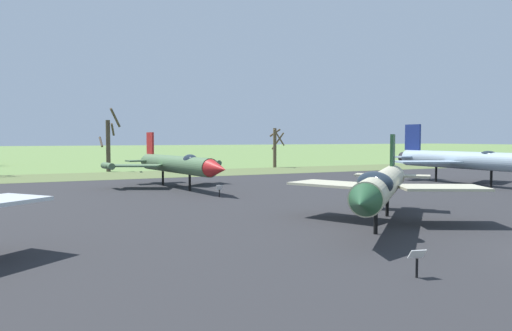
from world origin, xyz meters
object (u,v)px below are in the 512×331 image
object	(u,v)px
jet_fighter_front_right	(466,160)
info_placard_rear_left	(219,190)
info_placard_front_left	(417,260)
jet_fighter_rear_left	(177,164)
jet_fighter_front_left	(382,185)

from	to	relation	value
jet_fighter_front_right	info_placard_rear_left	size ratio (longest dim) A/B	17.81
jet_fighter_front_right	info_placard_rear_left	distance (m)	24.13
info_placard_front_left	info_placard_rear_left	world-z (taller)	info_placard_rear_left
jet_fighter_front_right	jet_fighter_rear_left	world-z (taller)	jet_fighter_front_right
info_placard_front_left	jet_fighter_rear_left	xyz separation A→B (m)	(0.90, 29.22, 1.56)
jet_fighter_front_left	jet_fighter_rear_left	bearing A→B (deg)	100.76
info_placard_front_left	jet_fighter_rear_left	size ratio (longest dim) A/B	0.06
info_placard_rear_left	jet_fighter_front_right	bearing A→B (deg)	-1.97
jet_fighter_rear_left	info_placard_rear_left	bearing A→B (deg)	-82.15
jet_fighter_front_left	info_placard_rear_left	distance (m)	14.63
info_placard_front_left	jet_fighter_front_right	size ratio (longest dim) A/B	0.06
jet_fighter_front_right	info_placard_rear_left	xyz separation A→B (m)	(-24.05, 0.83, -1.80)
jet_fighter_front_right	jet_fighter_rear_left	xyz separation A→B (m)	(-25.06, 8.15, -0.21)
jet_fighter_front_right	jet_fighter_rear_left	distance (m)	26.35
info_placard_front_left	jet_fighter_front_right	xyz separation A→B (m)	(25.97, 21.07, 1.78)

